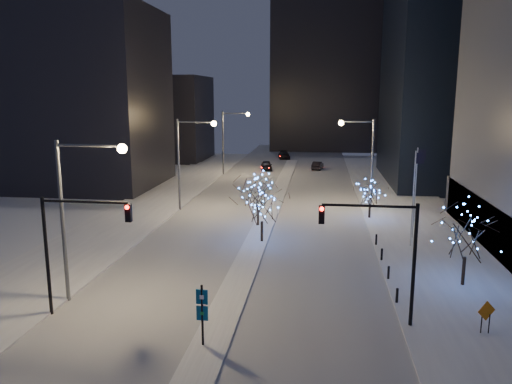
% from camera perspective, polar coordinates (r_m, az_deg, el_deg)
% --- Properties ---
extents(ground, '(160.00, 160.00, 0.00)m').
position_cam_1_polar(ground, '(28.90, -4.18, -14.84)').
color(ground, silver).
rests_on(ground, ground).
extents(road, '(20.00, 130.00, 0.02)m').
position_cam_1_polar(road, '(61.97, 2.30, -0.64)').
color(road, '#A9AEB8').
rests_on(road, ground).
extents(median, '(2.00, 80.00, 0.15)m').
position_cam_1_polar(median, '(57.09, 1.85, -1.59)').
color(median, silver).
rests_on(median, ground).
extents(east_sidewalk, '(10.00, 90.00, 0.15)m').
position_cam_1_polar(east_sidewalk, '(48.11, 18.76, -4.62)').
color(east_sidewalk, silver).
rests_on(east_sidewalk, ground).
extents(west_sidewalk, '(8.00, 90.00, 0.15)m').
position_cam_1_polar(west_sidewalk, '(50.96, -15.19, -3.54)').
color(west_sidewalk, silver).
rests_on(west_sidewalk, ground).
extents(filler_west_near, '(22.00, 18.00, 24.00)m').
position_cam_1_polar(filler_west_near, '(73.45, -19.90, 9.98)').
color(filler_west_near, black).
rests_on(filler_west_near, ground).
extents(filler_west_far, '(18.00, 16.00, 16.00)m').
position_cam_1_polar(filler_west_far, '(100.56, -10.87, 8.29)').
color(filler_west_far, black).
rests_on(filler_west_far, ground).
extents(horizon_block, '(24.00, 14.00, 42.00)m').
position_cam_1_polar(horizon_block, '(117.73, 8.00, 15.10)').
color(horizon_block, black).
rests_on(horizon_block, ground).
extents(street_lamp_w_near, '(4.40, 0.56, 10.00)m').
position_cam_1_polar(street_lamp_w_near, '(31.54, -19.71, -0.77)').
color(street_lamp_w_near, '#595E66').
rests_on(street_lamp_w_near, ground).
extents(street_lamp_w_mid, '(4.40, 0.56, 10.00)m').
position_cam_1_polar(street_lamp_w_mid, '(54.69, -7.81, 4.58)').
color(street_lamp_w_mid, '#595E66').
rests_on(street_lamp_w_mid, ground).
extents(street_lamp_w_far, '(4.40, 0.56, 10.00)m').
position_cam_1_polar(street_lamp_w_far, '(78.98, -3.05, 6.66)').
color(street_lamp_w_far, '#595E66').
rests_on(street_lamp_w_far, ground).
extents(street_lamp_east, '(3.90, 0.56, 10.00)m').
position_cam_1_polar(street_lamp_east, '(55.97, 12.25, 4.53)').
color(street_lamp_east, '#595E66').
rests_on(street_lamp_east, ground).
extents(traffic_signal_west, '(5.26, 0.43, 7.00)m').
position_cam_1_polar(traffic_signal_west, '(29.99, -20.38, -4.83)').
color(traffic_signal_west, black).
rests_on(traffic_signal_west, ground).
extents(traffic_signal_east, '(5.26, 0.43, 7.00)m').
position_cam_1_polar(traffic_signal_east, '(27.81, 14.57, -5.71)').
color(traffic_signal_east, black).
rests_on(traffic_signal_east, ground).
extents(flagpoles, '(1.35, 2.60, 8.00)m').
position_cam_1_polar(flagpoles, '(44.13, 17.75, 0.36)').
color(flagpoles, silver).
rests_on(flagpoles, east_sidewalk).
extents(bollards, '(0.16, 12.16, 0.90)m').
position_cam_1_polar(bollards, '(37.73, 14.52, -7.85)').
color(bollards, black).
rests_on(bollards, east_sidewalk).
extents(car_near, '(2.49, 4.74, 1.54)m').
position_cam_1_polar(car_near, '(84.42, 1.20, 3.04)').
color(car_near, black).
rests_on(car_near, ground).
extents(car_mid, '(2.09, 4.32, 1.37)m').
position_cam_1_polar(car_mid, '(85.66, 7.05, 3.02)').
color(car_mid, black).
rests_on(car_mid, ground).
extents(car_far, '(2.89, 5.44, 1.50)m').
position_cam_1_polar(car_far, '(99.35, 3.23, 4.24)').
color(car_far, black).
rests_on(car_far, ground).
extents(holiday_tree_median_near, '(4.73, 4.73, 5.00)m').
position_cam_1_polar(holiday_tree_median_near, '(42.54, 0.68, -1.46)').
color(holiday_tree_median_near, black).
rests_on(holiday_tree_median_near, median).
extents(holiday_tree_median_far, '(4.67, 4.67, 5.32)m').
position_cam_1_polar(holiday_tree_median_far, '(47.74, 0.24, 0.25)').
color(holiday_tree_median_far, black).
rests_on(holiday_tree_median_far, median).
extents(holiday_tree_plaza_near, '(4.83, 4.83, 5.53)m').
position_cam_1_polar(holiday_tree_plaza_near, '(35.50, 22.94, -4.35)').
color(holiday_tree_plaza_near, black).
rests_on(holiday_tree_plaza_near, east_sidewalk).
extents(holiday_tree_plaza_far, '(3.35, 3.35, 3.97)m').
position_cam_1_polar(holiday_tree_plaza_far, '(52.19, 12.93, -0.11)').
color(holiday_tree_plaza_far, black).
rests_on(holiday_tree_plaza_far, east_sidewalk).
extents(wayfinding_sign, '(0.60, 0.12, 3.36)m').
position_cam_1_polar(wayfinding_sign, '(25.75, -6.17, -13.21)').
color(wayfinding_sign, black).
rests_on(wayfinding_sign, ground).
extents(construction_sign, '(1.02, 0.49, 1.82)m').
position_cam_1_polar(construction_sign, '(29.69, 24.82, -12.53)').
color(construction_sign, black).
rests_on(construction_sign, east_sidewalk).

